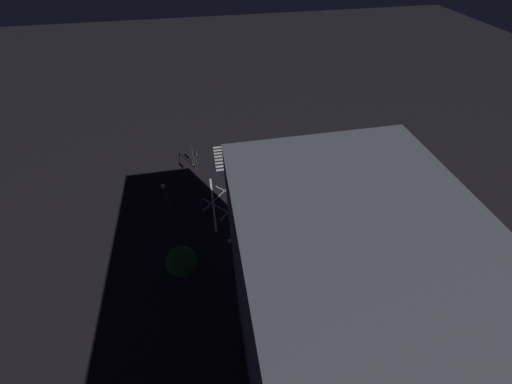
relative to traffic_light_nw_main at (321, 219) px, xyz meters
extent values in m
plane|color=black|center=(6.71, -8.28, -3.29)|extent=(200.00, 200.00, 0.00)
cube|color=silver|center=(6.71, -15.47, -3.29)|extent=(10.66, 0.50, 0.01)
cube|color=silver|center=(6.71, -16.37, -3.29)|extent=(10.66, 0.50, 0.01)
cube|color=silver|center=(6.71, -17.27, -3.29)|extent=(10.66, 0.50, 0.01)
cube|color=silver|center=(6.71, -18.17, -3.29)|extent=(10.66, 0.50, 0.01)
cube|color=silver|center=(6.71, -19.07, -3.29)|extent=(10.66, 0.50, 0.01)
cube|color=silver|center=(6.71, -19.97, -3.29)|extent=(10.66, 0.50, 0.01)
cube|color=silver|center=(6.71, -20.87, -3.29)|extent=(10.66, 0.50, 0.01)
cube|color=silver|center=(6.71, -21.77, -3.29)|extent=(10.66, 0.50, 0.01)
cube|color=silver|center=(10.06, -11.62, -3.29)|extent=(9.31, 9.31, 0.01)
cube|color=silver|center=(3.36, -11.62, -3.29)|extent=(9.31, 9.31, 0.01)
cube|color=silver|center=(7.83, -9.39, -3.29)|extent=(9.31, 9.31, 0.01)
cube|color=silver|center=(5.60, -9.39, -3.29)|extent=(9.31, 9.31, 0.01)
cube|color=silver|center=(5.60, -7.16, -3.29)|extent=(9.31, 9.31, 0.01)
cube|color=silver|center=(7.83, -7.16, -3.29)|extent=(9.31, 9.31, 0.01)
cube|color=silver|center=(3.36, -4.93, -3.29)|extent=(9.31, 9.31, 0.01)
cube|color=silver|center=(10.06, -4.93, -3.29)|extent=(9.31, 9.31, 0.01)
cube|color=silver|center=(13.13, -8.28, -3.29)|extent=(0.30, 10.66, 0.01)
cube|color=black|center=(1.68, 14.40, -1.29)|extent=(0.06, 1.40, 1.80)
cube|color=black|center=(1.68, 10.61, -1.29)|extent=(0.06, 1.40, 1.80)
cube|color=black|center=(1.68, 14.40, 2.57)|extent=(0.06, 1.40, 1.80)
cube|color=black|center=(1.68, 10.61, 2.57)|extent=(0.06, 1.40, 1.80)
cube|color=beige|center=(1.68, 18.18, 6.43)|extent=(0.06, 1.40, 1.80)
cube|color=beige|center=(1.68, 14.40, 6.43)|extent=(0.06, 1.40, 1.80)
cube|color=beige|center=(1.68, 10.61, 6.43)|extent=(0.06, 1.40, 1.80)
cube|color=black|center=(1.68, 18.18, 10.29)|extent=(0.06, 1.40, 1.80)
cube|color=black|center=(1.68, 14.40, 10.29)|extent=(0.06, 1.40, 1.80)
cube|color=beige|center=(1.68, 10.61, 10.29)|extent=(0.06, 1.40, 1.80)
cube|color=black|center=(1.68, 18.18, 14.15)|extent=(0.06, 1.40, 1.80)
cube|color=black|center=(1.68, 14.40, 14.15)|extent=(0.06, 1.40, 1.80)
cube|color=black|center=(1.68, 10.61, 14.15)|extent=(0.06, 1.40, 1.80)
cube|color=black|center=(1.68, 14.40, 18.01)|extent=(0.06, 1.40, 1.80)
cube|color=beige|center=(1.68, 10.61, 18.01)|extent=(0.06, 1.40, 1.80)
cylinder|color=#2D2D30|center=(-1.15, 0.00, -1.04)|extent=(0.11, 0.11, 4.50)
cylinder|color=#2D2D30|center=(-0.09, 0.00, 1.06)|extent=(2.13, 0.09, 0.09)
cube|color=black|center=(0.97, 0.00, 0.61)|extent=(0.16, 0.28, 0.90)
sphere|color=red|center=(1.08, 0.00, 0.91)|extent=(0.18, 0.18, 0.18)
sphere|color=black|center=(1.08, 0.00, 0.61)|extent=(0.18, 0.18, 0.18)
sphere|color=black|center=(1.08, 0.00, 0.31)|extent=(0.18, 0.18, 0.18)
cube|color=black|center=(0.88, 0.00, 0.61)|extent=(0.02, 0.36, 0.98)
cylinder|color=#2D2D30|center=(15.35, -16.64, -1.20)|extent=(0.11, 0.11, 4.17)
cylinder|color=#2D2D30|center=(15.35, -15.18, 0.73)|extent=(0.09, 2.92, 0.09)
cube|color=black|center=(15.35, -13.71, 0.28)|extent=(0.28, 0.16, 0.90)
sphere|color=black|center=(15.35, -13.60, 0.58)|extent=(0.18, 0.18, 0.18)
sphere|color=black|center=(15.35, -13.60, 0.28)|extent=(0.18, 0.18, 0.18)
sphere|color=green|center=(15.35, -13.60, -0.02)|extent=(0.18, 0.18, 0.18)
cube|color=black|center=(15.35, -13.80, 0.28)|extent=(0.36, 0.02, 0.98)
cylinder|color=#2D2D30|center=(15.03, -16.95, -1.64)|extent=(0.11, 0.11, 3.30)
cube|color=black|center=(14.90, -16.95, -0.49)|extent=(0.16, 0.28, 0.90)
sphere|color=black|center=(14.79, -16.95, -0.19)|extent=(0.18, 0.18, 0.18)
sphere|color=black|center=(14.79, -16.95, -0.49)|extent=(0.18, 0.18, 0.18)
sphere|color=green|center=(14.79, -16.95, -0.79)|extent=(0.18, 0.18, 0.18)
cube|color=black|center=(14.99, -16.95, -0.49)|extent=(0.02, 0.36, 0.98)
cylinder|color=#2D2D30|center=(-1.90, -16.31, -1.16)|extent=(0.11, 0.11, 4.27)
cylinder|color=#2D2D30|center=(-0.85, -16.31, 0.83)|extent=(2.11, 0.09, 0.09)
cube|color=black|center=(0.21, -16.31, 0.38)|extent=(0.16, 0.28, 0.90)
sphere|color=red|center=(0.32, -16.31, 0.68)|extent=(0.18, 0.18, 0.18)
sphere|color=black|center=(0.32, -16.31, 0.38)|extent=(0.18, 0.18, 0.18)
sphere|color=black|center=(0.32, -16.31, 0.08)|extent=(0.18, 0.18, 0.18)
cube|color=black|center=(0.12, -16.31, 0.38)|extent=(0.02, 0.36, 0.98)
cylinder|color=#2D2D30|center=(-1.59, -0.44, -1.68)|extent=(0.11, 0.11, 3.22)
cylinder|color=#2D2D30|center=(-1.59, -1.63, -0.22)|extent=(0.09, 2.39, 0.09)
cube|color=black|center=(-1.59, -2.83, -0.67)|extent=(0.28, 0.16, 0.90)
sphere|color=black|center=(-1.59, -2.94, -0.37)|extent=(0.18, 0.18, 0.18)
sphere|color=orange|center=(-1.59, -2.94, -0.67)|extent=(0.18, 0.18, 0.18)
sphere|color=black|center=(-1.59, -2.94, -0.97)|extent=(0.18, 0.18, 0.18)
cube|color=black|center=(-1.59, -2.74, -0.67)|extent=(0.36, 0.02, 0.98)
cylinder|color=#2D2D30|center=(18.34, -4.40, 0.71)|extent=(0.14, 0.14, 8.00)
sphere|color=#F9E0B2|center=(18.34, -4.40, 4.85)|extent=(0.46, 0.46, 0.46)
cylinder|color=#2D2D30|center=(11.69, 3.92, 0.23)|extent=(0.14, 0.14, 7.03)
sphere|color=#F9E0B2|center=(11.69, 3.92, 3.87)|extent=(0.43, 0.43, 0.43)
cylinder|color=brown|center=(17.07, 3.17, -2.05)|extent=(0.23, 0.23, 2.48)
sphere|color=#285B23|center=(17.07, 3.17, 0.45)|extent=(3.36, 3.36, 3.36)
cube|color=#191951|center=(-3.97, -10.94, -2.81)|extent=(4.39, 1.88, 0.57)
cube|color=black|center=(-4.08, -10.94, -2.27)|extent=(1.85, 1.65, 0.52)
sphere|color=white|center=(-1.82, -10.36, -2.87)|extent=(0.16, 0.16, 0.16)
sphere|color=white|center=(-1.82, -11.52, -2.87)|extent=(0.16, 0.16, 0.16)
cylinder|color=black|center=(-2.61, -10.12, -2.97)|extent=(0.64, 0.20, 0.64)
cylinder|color=black|center=(-2.61, -11.76, -2.97)|extent=(0.64, 0.20, 0.64)
cylinder|color=black|center=(-5.33, -10.12, -2.97)|extent=(0.64, 0.20, 0.64)
cylinder|color=black|center=(-5.33, -11.76, -2.97)|extent=(0.64, 0.20, 0.64)
cylinder|color=gray|center=(12.37, 2.67, -2.77)|extent=(0.05, 0.05, 1.05)
cylinder|color=gray|center=(10.98, 2.94, -2.77)|extent=(0.05, 0.05, 1.05)
cylinder|color=gray|center=(9.60, 3.20, -2.77)|extent=(0.05, 0.05, 1.05)
cylinder|color=gray|center=(8.21, 3.46, -2.77)|extent=(0.05, 0.05, 1.05)
cylinder|color=gray|center=(6.83, 3.72, -2.77)|extent=(0.05, 0.05, 1.05)
cylinder|color=gray|center=(5.44, 3.98, -2.77)|extent=(0.05, 0.05, 1.05)
cylinder|color=gray|center=(8.90, 3.33, -2.28)|extent=(6.93, 1.34, 0.04)
cylinder|color=gray|center=(8.90, 3.33, -2.71)|extent=(6.93, 1.34, 0.04)
camera|label=1|loc=(12.18, 20.67, 27.53)|focal=20.00mm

